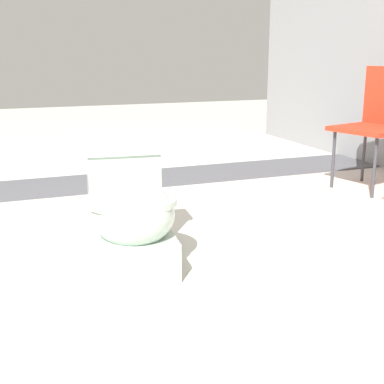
% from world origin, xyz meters
% --- Properties ---
extents(ground_plane, '(14.00, 14.00, 0.00)m').
position_xyz_m(ground_plane, '(0.00, 0.00, 0.00)').
color(ground_plane, '#B7B2A8').
extents(gravel_strip, '(0.56, 8.00, 0.01)m').
position_xyz_m(gravel_strip, '(-1.32, 0.50, 0.01)').
color(gravel_strip, '#4C4C51').
rests_on(gravel_strip, ground).
extents(toilet, '(0.67, 0.45, 0.52)m').
position_xyz_m(toilet, '(0.22, 0.12, 0.22)').
color(toilet, '#B2C6B7').
rests_on(toilet, ground).
extents(folding_chair_left, '(0.54, 0.54, 0.83)m').
position_xyz_m(folding_chair_left, '(-0.51, 2.10, 0.51)').
color(folding_chair_left, red).
rests_on(folding_chair_left, ground).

